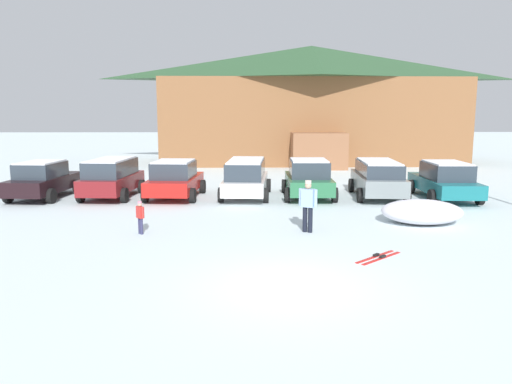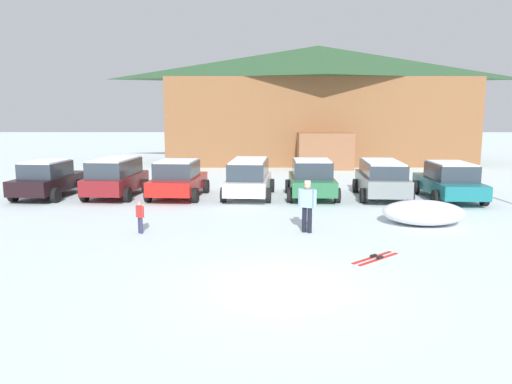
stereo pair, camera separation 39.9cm
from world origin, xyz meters
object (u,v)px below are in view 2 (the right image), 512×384
object	(u,v)px
parked_red_sedan	(178,179)
skier_adult_in_blue_parka	(307,203)
parked_grey_wagon	(382,178)
skier_child_in_red_jacket	(140,215)
parked_green_coupe	(312,179)
parked_teal_hatchback	(449,181)
parked_maroon_van	(116,176)
ski_lodge	(318,104)
plowed_snow_pile	(423,212)
pair_of_skis	(376,258)
parked_white_suv	(249,177)
parked_black_sedan	(48,179)

from	to	relation	value
parked_red_sedan	skier_adult_in_blue_parka	bearing A→B (deg)	-51.35
parked_grey_wagon	skier_child_in_red_jacket	bearing A→B (deg)	-144.39
parked_green_coupe	parked_teal_hatchback	world-z (taller)	parked_green_coupe
skier_child_in_red_jacket	parked_teal_hatchback	bearing A→B (deg)	26.95
parked_maroon_van	parked_red_sedan	xyz separation A→B (m)	(2.81, -0.12, -0.09)
ski_lodge	parked_grey_wagon	bearing A→B (deg)	-85.82
plowed_snow_pile	skier_adult_in_blue_parka	bearing A→B (deg)	-162.88
parked_green_coupe	skier_adult_in_blue_parka	xyz separation A→B (m)	(-0.80, -6.39, 0.08)
ski_lodge	parked_green_coupe	size ratio (longest dim) A/B	5.42
parked_green_coupe	skier_adult_in_blue_parka	bearing A→B (deg)	-97.09
pair_of_skis	plowed_snow_pile	size ratio (longest dim) A/B	0.52
pair_of_skis	plowed_snow_pile	world-z (taller)	plowed_snow_pile
skier_adult_in_blue_parka	pair_of_skis	xyz separation A→B (m)	(1.55, -2.85, -0.92)
parked_green_coupe	parked_grey_wagon	bearing A→B (deg)	0.79
ski_lodge	parked_white_suv	bearing A→B (deg)	-107.23
parked_white_suv	parked_grey_wagon	xyz separation A→B (m)	(5.90, -0.15, -0.02)
parked_black_sedan	parked_maroon_van	size ratio (longest dim) A/B	1.03
parked_green_coupe	parked_white_suv	bearing A→B (deg)	176.00
skier_child_in_red_jacket	skier_adult_in_blue_parka	bearing A→B (deg)	1.66
parked_maroon_van	parked_red_sedan	size ratio (longest dim) A/B	1.00
parked_white_suv	parked_maroon_van	bearing A→B (deg)	-179.67
parked_white_suv	parked_grey_wagon	bearing A→B (deg)	-1.47
parked_red_sedan	skier_child_in_red_jacket	size ratio (longest dim) A/B	4.02
parked_maroon_van	ski_lodge	bearing A→B (deg)	55.11
pair_of_skis	skier_child_in_red_jacket	bearing A→B (deg)	158.43
parked_red_sedan	parked_grey_wagon	world-z (taller)	parked_red_sedan
parked_red_sedan	parked_grey_wagon	xyz separation A→B (m)	(9.06, 0.00, 0.05)
skier_child_in_red_jacket	parked_red_sedan	bearing A→B (deg)	88.76
parked_grey_wagon	parked_teal_hatchback	size ratio (longest dim) A/B	0.99
skier_child_in_red_jacket	pair_of_skis	distance (m)	7.37
ski_lodge	pair_of_skis	size ratio (longest dim) A/B	15.44
parked_black_sedan	parked_green_coupe	xyz separation A→B (m)	(11.75, -0.07, 0.03)
parked_white_suv	parked_red_sedan	bearing A→B (deg)	-177.21
skier_adult_in_blue_parka	ski_lodge	bearing A→B (deg)	82.78
ski_lodge	parked_white_suv	xyz separation A→B (m)	(-4.77, -15.36, -3.41)
plowed_snow_pile	parked_green_coupe	bearing A→B (deg)	122.91
parked_black_sedan	parked_teal_hatchback	distance (m)	17.69
parked_maroon_van	parked_grey_wagon	world-z (taller)	parked_maroon_van
parked_grey_wagon	parked_red_sedan	bearing A→B (deg)	-179.98
parked_white_suv	pair_of_skis	size ratio (longest dim) A/B	3.27
ski_lodge	parked_maroon_van	xyz separation A→B (m)	(-10.74, -15.40, -3.39)
parked_red_sedan	pair_of_skis	xyz separation A→B (m)	(6.69, -9.29, -0.82)
parked_black_sedan	skier_adult_in_blue_parka	size ratio (longest dim) A/B	2.58
parked_grey_wagon	parked_teal_hatchback	bearing A→B (deg)	-9.70
ski_lodge	parked_maroon_van	size ratio (longest dim) A/B	5.29
parked_red_sedan	plowed_snow_pile	xyz separation A→B (m)	(9.26, -5.17, -0.45)
parked_green_coupe	parked_teal_hatchback	size ratio (longest dim) A/B	0.87
plowed_snow_pile	parked_red_sedan	bearing A→B (deg)	150.83
parked_maroon_van	plowed_snow_pile	xyz separation A→B (m)	(12.07, -5.29, -0.54)
parked_grey_wagon	plowed_snow_pile	xyz separation A→B (m)	(0.20, -5.17, -0.50)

